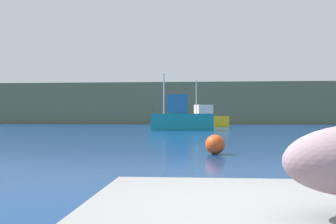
# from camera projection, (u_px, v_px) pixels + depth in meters

# --- Properties ---
(hillside_backdrop) EXTENTS (140.00, 11.67, 6.32)m
(hillside_backdrop) POSITION_uv_depth(u_px,v_px,m) (201.00, 104.00, 63.79)
(hillside_backdrop) COLOR #5B664C
(hillside_backdrop) RESTS_ON ground
(fishing_boat_yellow) EXTENTS (4.84, 3.35, 5.18)m
(fishing_boat_yellow) POSITION_uv_depth(u_px,v_px,m) (207.00, 119.00, 43.61)
(fishing_boat_yellow) COLOR yellow
(fishing_boat_yellow) RESTS_ON ground
(fishing_boat_teal) EXTENTS (5.30, 1.91, 4.88)m
(fishing_boat_teal) POSITION_uv_depth(u_px,v_px,m) (181.00, 118.00, 33.44)
(fishing_boat_teal) COLOR teal
(fishing_boat_teal) RESTS_ON ground
(mooring_buoy) EXTENTS (0.62, 0.62, 0.62)m
(mooring_buoy) POSITION_uv_depth(u_px,v_px,m) (215.00, 144.00, 12.42)
(mooring_buoy) COLOR #E54C19
(mooring_buoy) RESTS_ON ground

